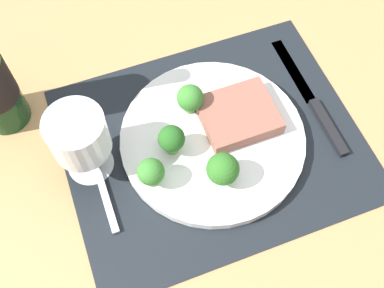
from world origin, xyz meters
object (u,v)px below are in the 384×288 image
(fork, at_px, (97,169))
(wine_glass, at_px, (79,137))
(knife, at_px, (314,104))
(steak, at_px, (238,115))
(plate, at_px, (212,139))

(fork, bearing_deg, wine_glass, 112.71)
(knife, bearing_deg, steak, 179.28)
(steak, bearing_deg, knife, -4.07)
(wine_glass, bearing_deg, fork, -63.89)
(steak, bearing_deg, plate, -162.47)
(fork, height_order, wine_glass, wine_glass)
(knife, relative_size, wine_glass, 1.92)
(plate, xyz_separation_m, steak, (0.05, 0.01, 0.02))
(fork, xyz_separation_m, knife, (0.34, -0.01, 0.00))
(steak, xyz_separation_m, fork, (-0.22, -0.00, -0.02))
(steak, xyz_separation_m, knife, (0.13, -0.01, -0.02))
(steak, bearing_deg, fork, -179.99)
(steak, height_order, wine_glass, wine_glass)
(plate, relative_size, fork, 1.40)
(plate, distance_m, knife, 0.17)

